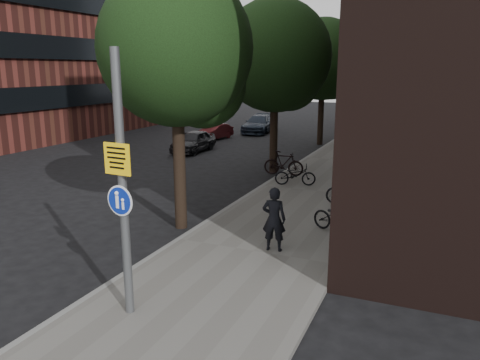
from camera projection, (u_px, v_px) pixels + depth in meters
The scene contains 15 objects.
ground at pixel (180, 313), 9.35m from camera, with size 120.00×120.00×0.00m, color black.
sidewalk at pixel (317, 192), 18.17m from camera, with size 4.50×60.00×0.12m, color #62605B.
curb_edge at pixel (263, 187), 19.03m from camera, with size 0.15×60.00×0.13m, color slate.
street_tree_near at pixel (181, 56), 13.27m from camera, with size 4.40×4.40×7.50m.
street_tree_mid at pixel (278, 60), 20.86m from camera, with size 5.00×5.00×7.80m.
street_tree_far at pixel (325, 62), 28.90m from camera, with size 5.00×5.00×7.80m.
signpost at pixel (123, 187), 8.57m from camera, with size 0.58×0.17×5.00m.
pedestrian at pixel (274, 219), 12.06m from camera, with size 0.62×0.41×1.70m, color black.
parked_bike_facade_near at pixel (339, 218), 13.42m from camera, with size 0.59×1.70×0.89m, color black.
parked_bike_facade_far at pixel (349, 191), 16.24m from camera, with size 0.45×1.58×0.95m, color black.
parked_bike_curb_near at pixel (295, 175), 18.96m from camera, with size 0.57×1.64×0.86m, color black.
parked_bike_curb_far at pixel (284, 163), 20.68m from camera, with size 0.51×1.80×1.08m, color black.
parked_car_near at pixel (193, 141), 27.19m from camera, with size 1.47×3.65×1.24m, color black.
parked_car_mid at pixel (215, 132), 31.99m from camera, with size 1.12×3.22×1.06m, color #56181B.
parked_car_far at pixel (259, 124), 35.25m from camera, with size 1.84×4.52×1.31m, color #1D2534.
Camera 1 is at (4.45, -7.30, 4.76)m, focal length 35.00 mm.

